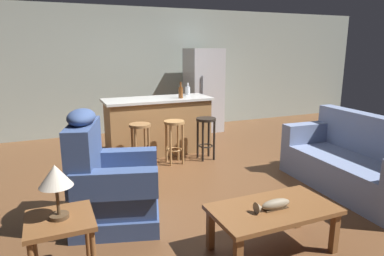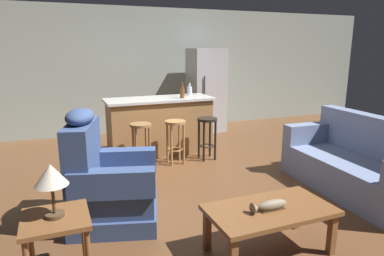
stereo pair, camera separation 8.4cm
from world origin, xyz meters
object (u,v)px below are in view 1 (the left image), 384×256
Objects in this scene: bar_stool_middle at (174,134)px; bar_stool_right at (206,131)px; couch at (357,164)px; coffee_table at (273,213)px; kitchen_island at (158,126)px; table_lamp at (56,178)px; bottle_tall_green at (188,91)px; bar_stool_left at (140,138)px; fish_figurine at (273,205)px; bottle_short_amber at (181,92)px; end_table at (61,230)px; refrigerator at (203,90)px; recliner_near_lamp at (108,184)px.

bar_stool_middle is 1.00× the size of bar_stool_right.
couch is 2.86× the size of bar_stool_right.
coffee_table is 3.21m from kitchen_island.
table_lamp is at bearing -127.05° from bar_stool_middle.
kitchen_island is 8.28× the size of bottle_tall_green.
table_lamp is 2.67m from bar_stool_left.
couch is at bearing -56.94° from bar_stool_right.
fish_figurine is at bearing -9.42° from table_lamp.
bottle_short_amber is (0.33, 3.06, 0.69)m from coffee_table.
bottle_tall_green is (-1.22, 2.65, 0.69)m from couch.
fish_figurine is 0.19× the size of kitchen_island.
table_lamp reaches higher than kitchen_island.
couch is 3.47× the size of end_table.
fish_figurine is 3.17m from bottle_short_amber.
refrigerator reaches higher than coffee_table.
refrigerator is 1.34m from bottle_tall_green.
fish_figurine is 2.66m from bar_stool_left.
bar_stool_right is (0.54, 0.00, 0.00)m from bar_stool_middle.
kitchen_island reaches higher than couch.
bottle_tall_green is at bearing 67.48° from recliner_near_lamp.
refrigerator is (-0.41, 3.71, 0.54)m from couch.
end_table is (-0.49, -0.85, 0.04)m from recliner_near_lamp.
bottle_short_amber is (-0.24, 0.48, 0.58)m from bar_stool_right.
fish_figurine is at bearing -96.82° from bottle_short_amber.
couch reaches higher than coffee_table.
kitchen_island reaches higher than bar_stool_left.
couch reaches higher than end_table.
bottle_tall_green is (0.55, 0.77, 0.56)m from bar_stool_middle.
couch is at bearing -58.07° from bottle_short_amber.
bottle_short_amber reaches higher than couch.
end_table is at bearing -126.19° from bottle_short_amber.
table_lamp is 0.23× the size of refrigerator.
couch reaches higher than bar_stool_left.
fish_figurine is at bearing -103.21° from bar_stool_right.
bar_stool_left reaches higher than fish_figurine.
bar_stool_right is (2.31, 2.34, -0.40)m from table_lamp.
couch is at bearing -46.80° from bar_stool_middle.
bar_stool_left is at bearing -150.42° from bottle_short_amber.
bar_stool_left is 3.13× the size of bottle_tall_green.
bottle_tall_green is at bearing 54.81° from bar_stool_middle.
end_table is 3.54m from bottle_short_amber.
bar_stool_right reaches higher than end_table.
coffee_table is at bearing 44.57° from fish_figurine.
couch is 1.08× the size of kitchen_island.
table_lamp is at bearing -134.62° from bar_stool_right.
table_lamp is at bearing 171.92° from coffee_table.
fish_figurine is 1.71m from end_table.
bottle_tall_green is (0.62, 3.39, 0.57)m from fish_figurine.
couch is 3.06m from recliner_near_lamp.
kitchen_island is (1.70, 2.97, -0.39)m from table_lamp.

